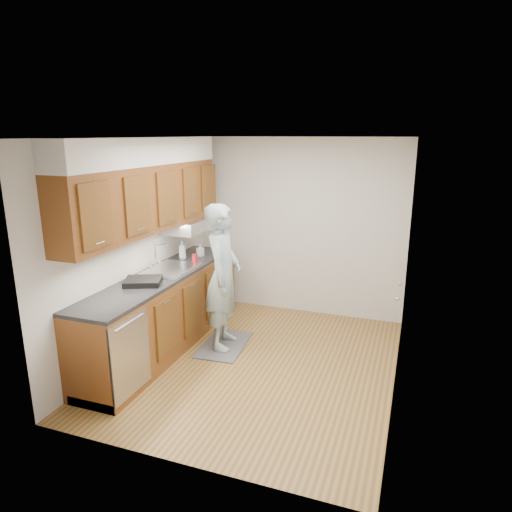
{
  "coord_description": "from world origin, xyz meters",
  "views": [
    {
      "loc": [
        1.58,
        -4.44,
        2.54
      ],
      "look_at": [
        -0.11,
        0.25,
        1.2
      ],
      "focal_mm": 32.0,
      "sensor_mm": 36.0,
      "label": 1
    }
  ],
  "objects": [
    {
      "name": "wall_back",
      "position": [
        0.0,
        1.75,
        1.25
      ],
      "size": [
        3.0,
        0.02,
        2.5
      ],
      "primitive_type": "cube",
      "color": "beige",
      "rests_on": "floor"
    },
    {
      "name": "dish_rack",
      "position": [
        -1.2,
        -0.38,
        0.97
      ],
      "size": [
        0.48,
        0.45,
        0.06
      ],
      "primitive_type": "cube",
      "rotation": [
        0.0,
        0.0,
        0.41
      ],
      "color": "black",
      "rests_on": "counter"
    },
    {
      "name": "wall_left",
      "position": [
        -1.5,
        0.0,
        1.25
      ],
      "size": [
        0.02,
        3.5,
        2.5
      ],
      "primitive_type": "cube",
      "color": "beige",
      "rests_on": "floor"
    },
    {
      "name": "soap_bottle_b",
      "position": [
        -1.14,
        0.91,
        1.02
      ],
      "size": [
        0.09,
        0.09,
        0.17
      ],
      "primitive_type": "imported",
      "rotation": [
        0.0,
        0.0,
        -0.15
      ],
      "color": "silver",
      "rests_on": "counter"
    },
    {
      "name": "person",
      "position": [
        -0.54,
        0.29,
        1.01
      ],
      "size": [
        0.58,
        0.77,
        1.99
      ],
      "primitive_type": "imported",
      "rotation": [
        0.0,
        0.0,
        1.74
      ],
      "color": "#88A1A5",
      "rests_on": "floor_mat"
    },
    {
      "name": "closet_door",
      "position": [
        1.49,
        0.3,
        1.02
      ],
      "size": [
        0.02,
        1.22,
        2.05
      ],
      "primitive_type": "cube",
      "color": "white",
      "rests_on": "wall_right"
    },
    {
      "name": "counter",
      "position": [
        -1.2,
        -0.0,
        0.49
      ],
      "size": [
        0.64,
        2.8,
        1.3
      ],
      "color": "brown",
      "rests_on": "floor"
    },
    {
      "name": "soap_bottle_a",
      "position": [
        -1.3,
        0.69,
        1.06
      ],
      "size": [
        0.11,
        0.11,
        0.25
      ],
      "primitive_type": "imported",
      "rotation": [
        0.0,
        0.0,
        -0.17
      ],
      "color": "silver",
      "rests_on": "counter"
    },
    {
      "name": "ceiling",
      "position": [
        0.0,
        0.0,
        2.5
      ],
      "size": [
        3.5,
        3.5,
        0.0
      ],
      "primitive_type": "plane",
      "rotation": [
        3.14,
        0.0,
        0.0
      ],
      "color": "white",
      "rests_on": "wall_left"
    },
    {
      "name": "floor",
      "position": [
        0.0,
        0.0,
        0.0
      ],
      "size": [
        3.5,
        3.5,
        0.0
      ],
      "primitive_type": "plane",
      "color": "olive",
      "rests_on": "ground"
    },
    {
      "name": "upper_cabinets",
      "position": [
        -1.33,
        0.05,
        1.95
      ],
      "size": [
        0.47,
        2.8,
        1.21
      ],
      "color": "brown",
      "rests_on": "wall_left"
    },
    {
      "name": "floor_mat",
      "position": [
        -0.54,
        0.29,
        0.01
      ],
      "size": [
        0.57,
        0.89,
        0.02
      ],
      "primitive_type": "cube",
      "rotation": [
        0.0,
        0.0,
        0.08
      ],
      "color": "#5A5A5C",
      "rests_on": "floor"
    },
    {
      "name": "soda_can",
      "position": [
        -1.02,
        0.51,
        1.01
      ],
      "size": [
        0.08,
        0.08,
        0.13
      ],
      "primitive_type": "cylinder",
      "rotation": [
        0.0,
        0.0,
        -0.14
      ],
      "color": "red",
      "rests_on": "counter"
    },
    {
      "name": "wall_right",
      "position": [
        1.5,
        0.0,
        1.25
      ],
      "size": [
        0.02,
        3.5,
        2.5
      ],
      "primitive_type": "cube",
      "color": "beige",
      "rests_on": "floor"
    }
  ]
}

